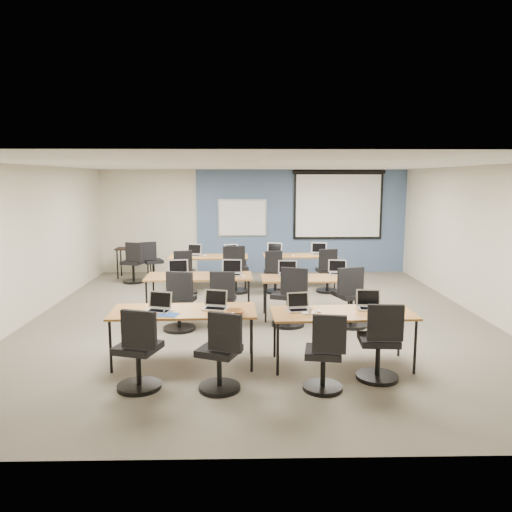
{
  "coord_description": "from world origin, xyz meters",
  "views": [
    {
      "loc": [
        -0.23,
        -8.61,
        2.47
      ],
      "look_at": [
        -0.03,
        0.4,
        1.06
      ],
      "focal_mm": 35.0,
      "sensor_mm": 36.0,
      "label": 1
    }
  ],
  "objects_px": {
    "task_chair_10": "(275,276)",
    "laptop_11": "(319,252)",
    "training_table_front_left": "(184,313)",
    "laptop_2": "(299,306)",
    "task_chair_8": "(185,276)",
    "training_table_back_right": "(300,257)",
    "task_chair_1": "(221,358)",
    "task_chair_9": "(235,273)",
    "training_table_front_right": "(342,315)",
    "task_chair_0": "(139,356)",
    "laptop_5": "(232,271)",
    "whiteboard": "(242,218)",
    "laptop_0": "(159,306)",
    "laptop_9": "(231,253)",
    "laptop_6": "(288,272)",
    "training_table_mid_left": "(199,278)",
    "laptop_1": "(216,304)",
    "task_chair_2": "(325,359)",
    "spare_chair_a": "(152,264)",
    "task_chair_4": "(179,306)",
    "laptop_8": "(194,253)",
    "laptop_4": "(178,271)",
    "utility_table": "(134,252)",
    "training_table_back_left": "(208,258)",
    "task_chair_3": "(380,348)",
    "spare_chair_b": "(133,266)",
    "task_chair_11": "(328,274)",
    "projector_screen": "(338,201)",
    "laptop_3": "(370,304)",
    "task_chair_6": "(289,302)",
    "task_chair_7": "(351,302)"
  },
  "relations": [
    {
      "from": "task_chair_10",
      "to": "laptop_11",
      "type": "bearing_deg",
      "value": 21.1
    },
    {
      "from": "training_table_front_left",
      "to": "laptop_11",
      "type": "xyz_separation_m",
      "value": [
        2.54,
        4.9,
        0.11
      ]
    },
    {
      "from": "laptop_2",
      "to": "task_chair_8",
      "type": "xyz_separation_m",
      "value": [
        -2.0,
        4.1,
        -0.39
      ]
    },
    {
      "from": "training_table_back_right",
      "to": "laptop_2",
      "type": "bearing_deg",
      "value": -97.9
    },
    {
      "from": "task_chair_1",
      "to": "task_chair_9",
      "type": "xyz_separation_m",
      "value": [
        0.07,
        5.11,
        0.03
      ]
    },
    {
      "from": "training_table_front_right",
      "to": "task_chair_0",
      "type": "relative_size",
      "value": 1.86
    },
    {
      "from": "training_table_front_left",
      "to": "laptop_5",
      "type": "relative_size",
      "value": 5.31
    },
    {
      "from": "task_chair_0",
      "to": "whiteboard",
      "type": "bearing_deg",
      "value": 98.44
    },
    {
      "from": "training_table_back_right",
      "to": "task_chair_9",
      "type": "distance_m",
      "value": 1.62
    },
    {
      "from": "laptop_0",
      "to": "laptop_9",
      "type": "bearing_deg",
      "value": 96.37
    },
    {
      "from": "laptop_2",
      "to": "laptop_6",
      "type": "height_order",
      "value": "laptop_6"
    },
    {
      "from": "training_table_mid_left",
      "to": "laptop_1",
      "type": "height_order",
      "value": "laptop_1"
    },
    {
      "from": "task_chair_1",
      "to": "task_chair_2",
      "type": "relative_size",
      "value": 1.02
    },
    {
      "from": "task_chair_0",
      "to": "spare_chair_a",
      "type": "distance_m",
      "value": 6.51
    },
    {
      "from": "task_chair_4",
      "to": "laptop_6",
      "type": "bearing_deg",
      "value": 39.95
    },
    {
      "from": "task_chair_2",
      "to": "laptop_8",
      "type": "bearing_deg",
      "value": 119.83
    },
    {
      "from": "laptop_4",
      "to": "utility_table",
      "type": "height_order",
      "value": "laptop_4"
    },
    {
      "from": "task_chair_0",
      "to": "utility_table",
      "type": "bearing_deg",
      "value": 120.19
    },
    {
      "from": "laptop_0",
      "to": "laptop_6",
      "type": "xyz_separation_m",
      "value": [
        1.91,
        2.43,
        0.0
      ]
    },
    {
      "from": "training_table_front_left",
      "to": "task_chair_9",
      "type": "relative_size",
      "value": 1.83
    },
    {
      "from": "training_table_back_left",
      "to": "task_chair_10",
      "type": "relative_size",
      "value": 1.89
    },
    {
      "from": "task_chair_3",
      "to": "laptop_11",
      "type": "height_order",
      "value": "task_chair_3"
    },
    {
      "from": "task_chair_2",
      "to": "task_chair_10",
      "type": "distance_m",
      "value": 5.09
    },
    {
      "from": "task_chair_1",
      "to": "training_table_front_right",
      "type": "bearing_deg",
      "value": 49.89
    },
    {
      "from": "spare_chair_a",
      "to": "laptop_0",
      "type": "bearing_deg",
      "value": -102.58
    },
    {
      "from": "training_table_front_right",
      "to": "spare_chair_b",
      "type": "distance_m",
      "value": 6.68
    },
    {
      "from": "training_table_mid_left",
      "to": "task_chair_11",
      "type": "height_order",
      "value": "task_chair_11"
    },
    {
      "from": "training_table_mid_left",
      "to": "task_chair_1",
      "type": "bearing_deg",
      "value": -82.13
    },
    {
      "from": "task_chair_1",
      "to": "laptop_5",
      "type": "distance_m",
      "value": 3.41
    },
    {
      "from": "laptop_2",
      "to": "projector_screen",
      "type": "bearing_deg",
      "value": 66.36
    },
    {
      "from": "training_table_front_left",
      "to": "task_chair_2",
      "type": "xyz_separation_m",
      "value": [
        1.74,
        -0.96,
        -0.3
      ]
    },
    {
      "from": "task_chair_0",
      "to": "laptop_9",
      "type": "relative_size",
      "value": 3.14
    },
    {
      "from": "projector_screen",
      "to": "task_chair_0",
      "type": "xyz_separation_m",
      "value": [
        -3.68,
        -7.42,
        -1.47
      ]
    },
    {
      "from": "task_chair_8",
      "to": "laptop_9",
      "type": "height_order",
      "value": "laptop_9"
    },
    {
      "from": "task_chair_1",
      "to": "spare_chair_b",
      "type": "xyz_separation_m",
      "value": [
        -2.37,
        6.19,
        0.01
      ]
    },
    {
      "from": "laptop_6",
      "to": "laptop_3",
      "type": "bearing_deg",
      "value": -65.68
    },
    {
      "from": "training_table_front_left",
      "to": "task_chair_1",
      "type": "distance_m",
      "value": 1.11
    },
    {
      "from": "laptop_4",
      "to": "laptop_1",
      "type": "bearing_deg",
      "value": -83.71
    },
    {
      "from": "task_chair_6",
      "to": "whiteboard",
      "type": "bearing_deg",
      "value": 119.79
    },
    {
      "from": "training_table_front_left",
      "to": "task_chair_8",
      "type": "relative_size",
      "value": 1.99
    },
    {
      "from": "training_table_back_left",
      "to": "task_chair_4",
      "type": "relative_size",
      "value": 1.77
    },
    {
      "from": "training_table_front_right",
      "to": "training_table_back_left",
      "type": "xyz_separation_m",
      "value": [
        -2.11,
        4.82,
        -0.0
      ]
    },
    {
      "from": "laptop_8",
      "to": "spare_chair_a",
      "type": "bearing_deg",
      "value": 164.15
    },
    {
      "from": "projector_screen",
      "to": "laptop_1",
      "type": "bearing_deg",
      "value": -113.66
    },
    {
      "from": "laptop_4",
      "to": "task_chair_8",
      "type": "bearing_deg",
      "value": 79.3
    },
    {
      "from": "task_chair_6",
      "to": "task_chair_7",
      "type": "height_order",
      "value": "task_chair_7"
    },
    {
      "from": "training_table_front_left",
      "to": "task_chair_11",
      "type": "height_order",
      "value": "task_chair_11"
    },
    {
      "from": "training_table_front_left",
      "to": "task_chair_0",
      "type": "relative_size",
      "value": 1.91
    },
    {
      "from": "task_chair_6",
      "to": "laptop_8",
      "type": "xyz_separation_m",
      "value": [
        -1.91,
        3.13,
        0.37
      ]
    },
    {
      "from": "spare_chair_a",
      "to": "task_chair_6",
      "type": "bearing_deg",
      "value": -76.47
    }
  ]
}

